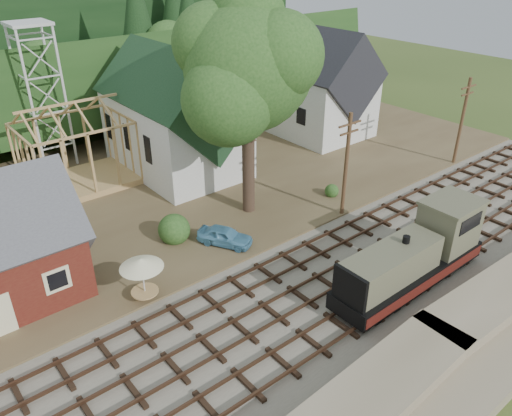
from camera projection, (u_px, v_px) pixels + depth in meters
ground at (327, 286)px, 29.71m from camera, size 140.00×140.00×0.00m
embankment at (456, 371)px, 23.94m from camera, size 64.00×5.00×1.60m
railroad_bed at (327, 285)px, 29.67m from camera, size 64.00×11.00×0.16m
village_flat at (171, 183)px, 41.88m from camera, size 64.00×26.00×0.30m
hillside at (65, 115)px, 58.26m from camera, size 70.00×28.96×12.74m
ridge at (22, 87)px, 69.13m from camera, size 80.00×20.00×12.00m
church at (176, 115)px, 41.72m from camera, size 8.40×15.17×13.00m
farmhouse at (317, 88)px, 50.30m from camera, size 8.40×10.80×10.60m
timber_frame at (77, 151)px, 39.77m from camera, size 8.20×6.20×6.99m
lattice_tower at (34, 53)px, 40.61m from camera, size 3.20×3.20×12.12m
big_tree at (249, 77)px, 32.88m from camera, size 10.90×8.40×14.70m
telegraph_pole_near at (346, 164)px, 35.11m from camera, size 2.20×0.28×8.00m
telegraph_pole_far at (462, 121)px, 43.44m from camera, size 2.20×0.28×8.00m
locomotive at (416, 256)px, 29.02m from camera, size 11.04×2.76×4.44m
car_blue at (225, 236)px, 32.97m from camera, size 3.14×3.93×1.26m
car_red at (326, 121)px, 53.97m from camera, size 4.02×2.20×1.07m
patio_set at (141, 265)px, 27.17m from camera, size 2.43×2.43×2.70m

